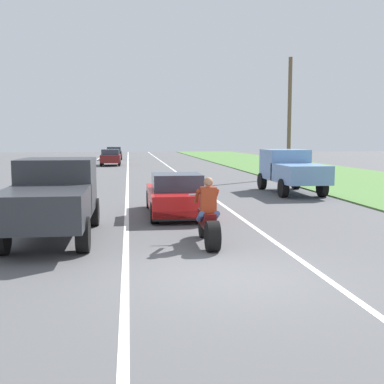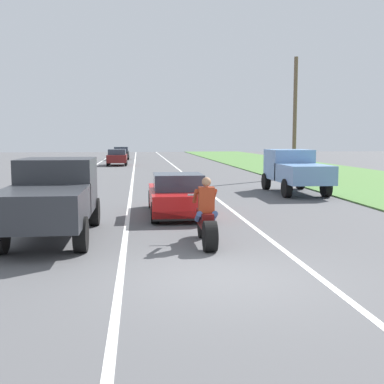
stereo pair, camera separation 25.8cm
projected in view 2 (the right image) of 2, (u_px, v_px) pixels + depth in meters
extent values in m
plane|color=#565659|center=(219.00, 277.00, 8.83)|extent=(160.00, 160.00, 0.00)
cube|color=white|center=(70.00, 182.00, 27.99)|extent=(0.14, 120.00, 0.01)
cube|color=white|center=(193.00, 181.00, 28.78)|extent=(0.14, 120.00, 0.01)
cube|color=white|center=(132.00, 181.00, 28.38)|extent=(0.14, 120.00, 0.01)
cube|color=#517F3D|center=(356.00, 179.00, 29.89)|extent=(10.00, 120.00, 0.06)
cylinder|color=black|center=(210.00, 236.00, 10.80)|extent=(0.28, 0.69, 0.69)
cylinder|color=black|center=(201.00, 225.00, 12.33)|extent=(0.12, 0.63, 0.63)
cube|color=#590F0F|center=(205.00, 218.00, 11.59)|extent=(0.28, 1.10, 0.36)
cylinder|color=#B2B2B7|center=(201.00, 212.00, 12.22)|extent=(0.08, 0.36, 0.73)
cylinder|color=#A5A5AA|center=(202.00, 195.00, 12.15)|extent=(0.70, 0.05, 0.05)
cube|color=#993319|center=(206.00, 200.00, 11.31)|extent=(0.36, 0.24, 0.60)
sphere|color=#9E7051|center=(206.00, 182.00, 11.26)|extent=(0.22, 0.22, 0.22)
cylinder|color=#384C7A|center=(199.00, 217.00, 11.36)|extent=(0.14, 0.47, 0.32)
cylinder|color=#993319|center=(195.00, 196.00, 11.57)|extent=(0.10, 0.51, 0.40)
cylinder|color=#384C7A|center=(214.00, 216.00, 11.40)|extent=(0.14, 0.47, 0.32)
cylinder|color=#993319|center=(214.00, 196.00, 11.62)|extent=(0.10, 0.51, 0.40)
cube|color=red|center=(178.00, 199.00, 16.04)|extent=(1.80, 4.30, 0.64)
cube|color=#333D4C|center=(178.00, 182.00, 15.78)|extent=(1.56, 1.70, 0.52)
cube|color=black|center=(183.00, 216.00, 14.04)|extent=(1.76, 0.20, 0.28)
cylinder|color=black|center=(152.00, 199.00, 17.56)|extent=(0.24, 0.64, 0.64)
cylinder|color=black|center=(196.00, 199.00, 17.73)|extent=(0.24, 0.64, 0.64)
cylinder|color=black|center=(155.00, 213.00, 14.39)|extent=(0.24, 0.64, 0.64)
cylinder|color=black|center=(208.00, 212.00, 14.57)|extent=(0.24, 0.64, 0.64)
cube|color=#2D3035|center=(58.00, 184.00, 13.06)|extent=(1.90, 2.10, 1.40)
cube|color=#333D4C|center=(60.00, 169.00, 13.37)|extent=(1.67, 0.29, 0.57)
cube|color=#2D3035|center=(42.00, 207.00, 10.87)|extent=(1.90, 2.70, 0.80)
cylinder|color=black|center=(33.00, 213.00, 13.85)|extent=(0.28, 0.80, 0.80)
cylinder|color=black|center=(94.00, 212.00, 14.05)|extent=(0.28, 0.80, 0.80)
cylinder|color=black|center=(0.00, 236.00, 10.55)|extent=(0.28, 0.80, 0.80)
cylinder|color=black|center=(81.00, 234.00, 10.74)|extent=(0.28, 0.80, 0.80)
cube|color=#6B93C6|center=(289.00, 164.00, 23.10)|extent=(1.90, 2.10, 1.40)
cube|color=#333D4C|center=(287.00, 156.00, 23.40)|extent=(1.67, 0.29, 0.57)
cube|color=#6B93C6|center=(304.00, 174.00, 20.91)|extent=(1.90, 2.70, 0.80)
cylinder|color=black|center=(266.00, 181.00, 23.89)|extent=(0.28, 0.80, 0.80)
cylinder|color=black|center=(300.00, 181.00, 24.08)|extent=(0.28, 0.80, 0.80)
cylinder|color=black|center=(287.00, 188.00, 20.58)|extent=(0.28, 0.80, 0.80)
cylinder|color=black|center=(326.00, 188.00, 20.77)|extent=(0.28, 0.80, 0.80)
cylinder|color=brown|center=(295.00, 118.00, 30.05)|extent=(0.24, 0.24, 7.47)
cube|color=maroon|center=(117.00, 158.00, 44.80)|extent=(1.76, 4.00, 0.70)
cube|color=#333D4C|center=(117.00, 152.00, 44.54)|extent=(1.56, 2.00, 0.50)
cylinder|color=black|center=(109.00, 161.00, 46.14)|extent=(0.20, 0.60, 0.60)
cylinder|color=black|center=(126.00, 161.00, 46.31)|extent=(0.20, 0.60, 0.60)
cylinder|color=black|center=(108.00, 163.00, 43.37)|extent=(0.20, 0.60, 0.60)
cylinder|color=black|center=(126.00, 163.00, 43.55)|extent=(0.20, 0.60, 0.60)
cube|color=#262628|center=(121.00, 154.00, 56.86)|extent=(1.76, 4.00, 0.70)
cube|color=#333D4C|center=(121.00, 149.00, 56.59)|extent=(1.56, 2.00, 0.50)
cylinder|color=black|center=(115.00, 157.00, 58.19)|extent=(0.20, 0.60, 0.60)
cylinder|color=black|center=(128.00, 157.00, 58.37)|extent=(0.20, 0.60, 0.60)
cylinder|color=black|center=(114.00, 158.00, 55.42)|extent=(0.20, 0.60, 0.60)
cylinder|color=black|center=(128.00, 157.00, 55.60)|extent=(0.20, 0.60, 0.60)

